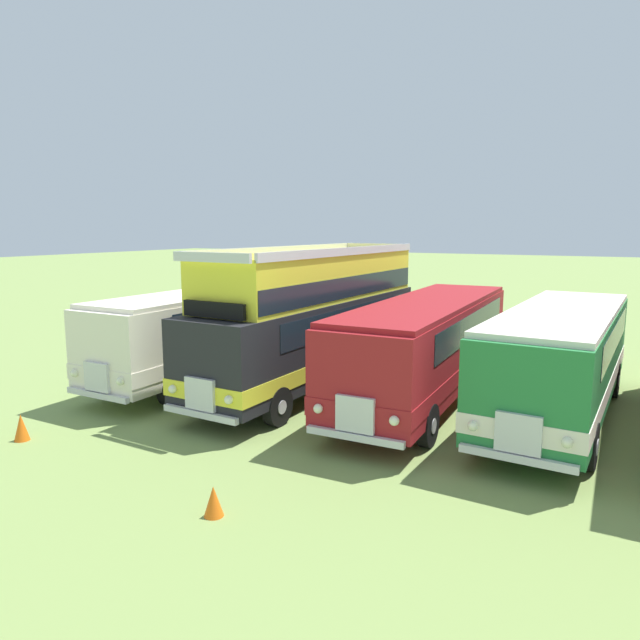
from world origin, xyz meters
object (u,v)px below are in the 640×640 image
object	(u,v)px
bus_third_in_row	(428,341)
bus_fourth_in_row	(561,355)
bus_second_in_row	(315,314)
cone_near_end	(21,427)
cone_mid_row	(214,501)
bus_first_in_row	(228,323)

from	to	relation	value
bus_third_in_row	bus_fourth_in_row	bearing A→B (deg)	-1.59
bus_fourth_in_row	bus_third_in_row	bearing A→B (deg)	178.41
bus_second_in_row	cone_near_end	size ratio (longest dim) A/B	16.44
bus_third_in_row	bus_second_in_row	bearing A→B (deg)	-174.63
bus_third_in_row	cone_mid_row	size ratio (longest dim) A/B	19.33
bus_first_in_row	cone_mid_row	distance (m)	10.81
bus_first_in_row	bus_fourth_in_row	size ratio (longest dim) A/B	1.16
bus_first_in_row	bus_third_in_row	xyz separation A→B (m)	(7.36, 0.06, -0.00)
bus_third_in_row	cone_near_end	bearing A→B (deg)	-133.60
bus_third_in_row	cone_near_end	world-z (taller)	bus_third_in_row
bus_third_in_row	cone_near_end	distance (m)	11.14
bus_first_in_row	cone_near_end	xyz separation A→B (m)	(-0.26, -7.95, -1.43)
bus_first_in_row	cone_mid_row	xyz separation A→B (m)	(6.19, -8.73, -1.48)
cone_near_end	bus_fourth_in_row	bearing A→B (deg)	34.95
bus_third_in_row	bus_fourth_in_row	size ratio (longest dim) A/B	1.10
bus_first_in_row	bus_fourth_in_row	distance (m)	11.04
bus_third_in_row	cone_mid_row	bearing A→B (deg)	-97.55
bus_first_in_row	bus_third_in_row	size ratio (longest dim) A/B	1.06
bus_fourth_in_row	cone_mid_row	xyz separation A→B (m)	(-4.85, -8.68, -1.47)
cone_near_end	cone_mid_row	world-z (taller)	cone_near_end
bus_first_in_row	bus_third_in_row	world-z (taller)	same
bus_third_in_row	bus_fourth_in_row	xyz separation A→B (m)	(3.68, -0.10, -0.00)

